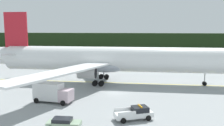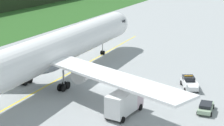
# 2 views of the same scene
# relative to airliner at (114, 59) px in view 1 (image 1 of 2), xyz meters

# --- Properties ---
(ground) EXTENTS (320.00, 320.00, 0.00)m
(ground) POSITION_rel_airliner_xyz_m (1.31, -8.96, -5.49)
(ground) COLOR #93989A
(grass_verge) EXTENTS (320.00, 38.09, 0.04)m
(grass_verge) POSITION_rel_airliner_xyz_m (1.31, 45.07, -5.47)
(grass_verge) COLOR #25531D
(grass_verge) RESTS_ON ground
(distant_tree_line) EXTENTS (288.00, 6.81, 10.24)m
(distant_tree_line) POSITION_rel_airliner_xyz_m (1.31, 66.47, -0.37)
(distant_tree_line) COLOR #23321B
(distant_tree_line) RESTS_ON ground
(taxiway_centerline_main) EXTENTS (83.08, 1.67, 0.01)m
(taxiway_centerline_main) POSITION_rel_airliner_xyz_m (0.50, 0.01, -5.48)
(taxiway_centerline_main) COLOR yellow
(taxiway_centerline_main) RESTS_ON ground
(airliner) EXTENTS (62.43, 53.13, 16.43)m
(airliner) POSITION_rel_airliner_xyz_m (0.00, 0.00, 0.00)
(airliner) COLOR white
(airliner) RESTS_ON ground
(ops_pickup_truck) EXTENTS (5.65, 3.94, 1.94)m
(ops_pickup_truck) POSITION_rel_airliner_xyz_m (6.04, -22.04, -4.59)
(ops_pickup_truck) COLOR white
(ops_pickup_truck) RESTS_ON ground
(catering_truck) EXTENTS (6.92, 3.42, 3.53)m
(catering_truck) POSITION_rel_airliner_xyz_m (-8.40, -16.35, -3.70)
(catering_truck) COLOR beige
(catering_truck) RESTS_ON ground
(staff_car) EXTENTS (4.35, 2.17, 1.30)m
(staff_car) POSITION_rel_airliner_xyz_m (-2.79, -26.34, -4.79)
(staff_car) COLOR #95B08F
(staff_car) RESTS_ON ground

